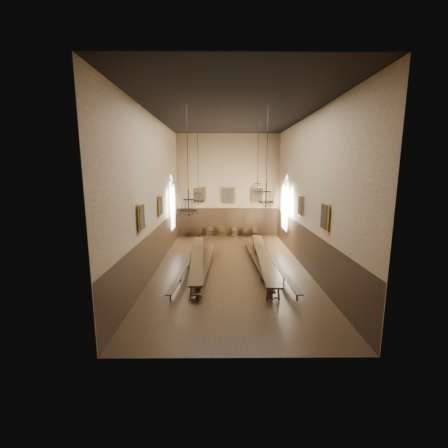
{
  "coord_description": "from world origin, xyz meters",
  "views": [
    {
      "loc": [
        -0.54,
        -17.61,
        5.9
      ],
      "look_at": [
        -0.41,
        1.5,
        2.44
      ],
      "focal_mm": 24.0,
      "sensor_mm": 36.0,
      "label": 1
    }
  ],
  "objects_px": {
    "bench_right_inner": "(256,262)",
    "bench_right_outer": "(274,262)",
    "chair_1": "(199,234)",
    "chandelier_front_right": "(266,195)",
    "table_left": "(197,261)",
    "chair_3": "(221,234)",
    "chandelier_back_right": "(258,187)",
    "bench_left_outer": "(188,263)",
    "chandelier_front_left": "(189,204)",
    "chair_4": "(235,234)",
    "chair_0": "(188,234)",
    "chair_5": "(246,234)",
    "chair_6": "(255,234)",
    "chandelier_back_left": "(198,195)",
    "table_right": "(263,260)",
    "bench_left_inner": "(208,264)",
    "chair_2": "(211,234)"
  },
  "relations": [
    {
      "from": "chandelier_front_right",
      "to": "bench_left_outer",
      "type": "bearing_deg",
      "value": 151.52
    },
    {
      "from": "chair_4",
      "to": "chair_6",
      "type": "bearing_deg",
      "value": -10.38
    },
    {
      "from": "table_right",
      "to": "chair_6",
      "type": "distance_m",
      "value": 8.43
    },
    {
      "from": "bench_left_inner",
      "to": "chandelier_front_right",
      "type": "distance_m",
      "value": 5.79
    },
    {
      "from": "chair_1",
      "to": "chandelier_front_left",
      "type": "relative_size",
      "value": 0.19
    },
    {
      "from": "table_left",
      "to": "chair_6",
      "type": "bearing_deg",
      "value": 62.05
    },
    {
      "from": "bench_left_outer",
      "to": "chair_6",
      "type": "xyz_separation_m",
      "value": [
        5.06,
        8.58,
        -0.02
      ]
    },
    {
      "from": "chandelier_front_left",
      "to": "chandelier_front_right",
      "type": "xyz_separation_m",
      "value": [
        3.96,
        -0.1,
        0.46
      ]
    },
    {
      "from": "bench_left_outer",
      "to": "chandelier_back_left",
      "type": "bearing_deg",
      "value": 80.6
    },
    {
      "from": "chair_5",
      "to": "chandelier_front_right",
      "type": "xyz_separation_m",
      "value": [
        0.13,
        -10.94,
        4.38
      ]
    },
    {
      "from": "table_right",
      "to": "bench_right_outer",
      "type": "xyz_separation_m",
      "value": [
        0.66,
        -0.05,
        -0.12
      ]
    },
    {
      "from": "bench_left_inner",
      "to": "chandelier_back_right",
      "type": "xyz_separation_m",
      "value": [
        3.31,
        3.2,
        4.48
      ]
    },
    {
      "from": "chair_5",
      "to": "chandelier_back_left",
      "type": "relative_size",
      "value": 0.16
    },
    {
      "from": "bench_right_inner",
      "to": "chair_2",
      "type": "distance_m",
      "value": 8.86
    },
    {
      "from": "bench_right_inner",
      "to": "chandelier_back_right",
      "type": "distance_m",
      "value": 5.26
    },
    {
      "from": "table_left",
      "to": "chair_3",
      "type": "bearing_deg",
      "value": 80.15
    },
    {
      "from": "bench_left_inner",
      "to": "bench_right_inner",
      "type": "height_order",
      "value": "bench_right_inner"
    },
    {
      "from": "table_left",
      "to": "bench_right_inner",
      "type": "relative_size",
      "value": 0.96
    },
    {
      "from": "chandelier_front_right",
      "to": "chair_1",
      "type": "bearing_deg",
      "value": 111.34
    },
    {
      "from": "chandelier_back_left",
      "to": "chandelier_front_right",
      "type": "xyz_separation_m",
      "value": [
        3.85,
        -5.21,
        0.43
      ]
    },
    {
      "from": "chair_4",
      "to": "chandelier_front_right",
      "type": "relative_size",
      "value": 0.2
    },
    {
      "from": "chair_0",
      "to": "chair_5",
      "type": "distance_m",
      "value": 5.15
    },
    {
      "from": "chandelier_front_right",
      "to": "chandelier_back_right",
      "type": "bearing_deg",
      "value": 87.86
    },
    {
      "from": "bench_left_outer",
      "to": "table_right",
      "type": "bearing_deg",
      "value": 1.98
    },
    {
      "from": "bench_right_inner",
      "to": "bench_right_outer",
      "type": "xyz_separation_m",
      "value": [
        1.1,
        -0.18,
        0.0
      ]
    },
    {
      "from": "table_right",
      "to": "chandelier_front_right",
      "type": "height_order",
      "value": "chandelier_front_right"
    },
    {
      "from": "bench_left_inner",
      "to": "chandelier_front_left",
      "type": "bearing_deg",
      "value": -112.07
    },
    {
      "from": "chair_5",
      "to": "chandelier_back_right",
      "type": "height_order",
      "value": "chandelier_back_right"
    },
    {
      "from": "table_right",
      "to": "chair_1",
      "type": "height_order",
      "value": "chair_1"
    },
    {
      "from": "bench_right_outer",
      "to": "chair_2",
      "type": "relative_size",
      "value": 10.18
    },
    {
      "from": "chair_2",
      "to": "chair_6",
      "type": "distance_m",
      "value": 3.99
    },
    {
      "from": "table_right",
      "to": "bench_left_inner",
      "type": "relative_size",
      "value": 1.11
    },
    {
      "from": "chair_1",
      "to": "chandelier_front_right",
      "type": "height_order",
      "value": "chandelier_front_right"
    },
    {
      "from": "chair_0",
      "to": "chair_3",
      "type": "distance_m",
      "value": 3.0
    },
    {
      "from": "chair_1",
      "to": "chair_2",
      "type": "distance_m",
      "value": 1.02
    },
    {
      "from": "bench_left_outer",
      "to": "chair_6",
      "type": "height_order",
      "value": "chair_6"
    },
    {
      "from": "chair_6",
      "to": "chandelier_front_right",
      "type": "relative_size",
      "value": 0.19
    },
    {
      "from": "bench_left_inner",
      "to": "bench_left_outer",
      "type": "bearing_deg",
      "value": 172.38
    },
    {
      "from": "chair_1",
      "to": "chair_6",
      "type": "bearing_deg",
      "value": 18.1
    },
    {
      "from": "chair_4",
      "to": "bench_right_outer",
      "type": "bearing_deg",
      "value": -85.77
    },
    {
      "from": "bench_left_outer",
      "to": "chandelier_front_left",
      "type": "height_order",
      "value": "chandelier_front_left"
    },
    {
      "from": "table_right",
      "to": "table_left",
      "type": "bearing_deg",
      "value": -179.05
    },
    {
      "from": "chair_2",
      "to": "chandelier_front_right",
      "type": "relative_size",
      "value": 0.21
    },
    {
      "from": "bench_right_outer",
      "to": "chandelier_front_right",
      "type": "xyz_separation_m",
      "value": [
        -0.94,
        -2.45,
        4.34
      ]
    },
    {
      "from": "chandelier_front_left",
      "to": "bench_right_outer",
      "type": "bearing_deg",
      "value": 25.68
    },
    {
      "from": "chair_5",
      "to": "chandelier_back_left",
      "type": "distance_m",
      "value": 7.89
    },
    {
      "from": "chair_6",
      "to": "bench_right_inner",
      "type": "bearing_deg",
      "value": -113.47
    },
    {
      "from": "chandelier_back_right",
      "to": "chandelier_front_right",
      "type": "distance_m",
      "value": 5.39
    },
    {
      "from": "chair_4",
      "to": "chair_3",
      "type": "bearing_deg",
      "value": 172.9
    },
    {
      "from": "chair_0",
      "to": "chair_6",
      "type": "distance_m",
      "value": 6.03
    }
  ]
}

